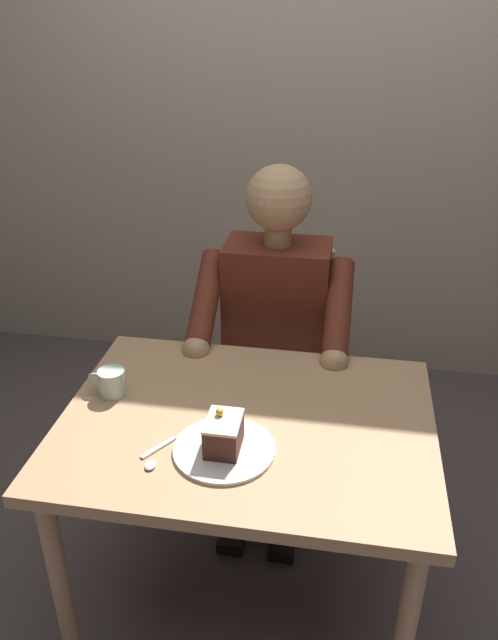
{
  "coord_description": "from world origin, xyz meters",
  "views": [
    {
      "loc": [
        -0.23,
        1.32,
        1.73
      ],
      "look_at": [
        0.01,
        -0.1,
        0.97
      ],
      "focal_mm": 34.48,
      "sensor_mm": 36.0,
      "label": 1
    }
  ],
  "objects": [
    {
      "name": "coffee_cup",
      "position": [
        0.4,
        -0.05,
        0.76
      ],
      "size": [
        0.11,
        0.08,
        0.08
      ],
      "color": "#B5C7BA",
      "rests_on": "dining_table"
    },
    {
      "name": "ground_plane",
      "position": [
        0.0,
        0.0,
        0.0
      ],
      "size": [
        14.0,
        14.0,
        0.0
      ],
      "primitive_type": "plane",
      "color": "#574B4C"
    },
    {
      "name": "dessert_spoon",
      "position": [
        0.2,
        0.19,
        0.72
      ],
      "size": [
        0.07,
        0.14,
        0.01
      ],
      "color": "silver",
      "rests_on": "dining_table"
    },
    {
      "name": "dining_table",
      "position": [
        0.0,
        0.0,
        0.63
      ],
      "size": [
        1.0,
        0.75,
        0.72
      ],
      "color": "tan",
      "rests_on": "ground"
    },
    {
      "name": "seated_person",
      "position": [
        0.0,
        -0.55,
        0.66
      ],
      "size": [
        0.53,
        0.58,
        1.26
      ],
      "color": "#602517",
      "rests_on": "ground"
    },
    {
      "name": "chair",
      "position": [
        0.0,
        -0.72,
        0.49
      ],
      "size": [
        0.42,
        0.42,
        0.89
      ],
      "color": "#B6804E",
      "rests_on": "ground"
    },
    {
      "name": "cafe_rear_panel",
      "position": [
        0.0,
        -1.57,
        1.5
      ],
      "size": [
        6.4,
        0.12,
        3.0
      ],
      "primitive_type": "cube",
      "color": "#C0A995",
      "rests_on": "ground"
    },
    {
      "name": "dessert_plate",
      "position": [
        0.03,
        0.14,
        0.72
      ],
      "size": [
        0.26,
        0.26,
        0.01
      ],
      "primitive_type": "cylinder",
      "color": "silver",
      "rests_on": "dining_table"
    },
    {
      "name": "cake_slice",
      "position": [
        0.03,
        0.14,
        0.77
      ],
      "size": [
        0.09,
        0.11,
        0.11
      ],
      "color": "#4E251F",
      "rests_on": "dessert_plate"
    }
  ]
}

